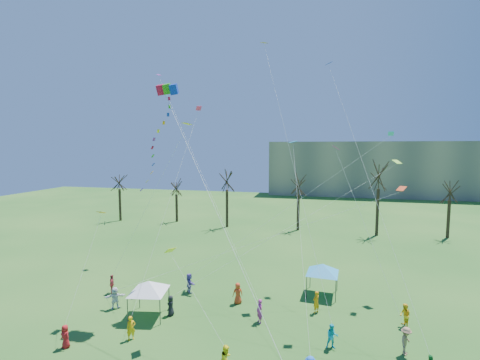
% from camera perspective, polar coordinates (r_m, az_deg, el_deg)
% --- Properties ---
extents(distant_building, '(60.00, 14.00, 15.00)m').
position_cam_1_polar(distant_building, '(101.52, 22.55, 1.81)').
color(distant_building, gray).
rests_on(distant_building, ground).
extents(bare_tree_row, '(68.00, 7.59, 11.18)m').
position_cam_1_polar(bare_tree_row, '(54.03, 10.71, -1.46)').
color(bare_tree_row, black).
rests_on(bare_tree_row, ground).
extents(big_box_kite, '(6.77, 6.51, 22.15)m').
position_cam_1_polar(big_box_kite, '(27.28, -13.55, 5.68)').
color(big_box_kite, red).
rests_on(big_box_kite, ground).
extents(canopy_tent_white, '(3.78, 3.78, 2.87)m').
position_cam_1_polar(canopy_tent_white, '(28.43, -15.31, -17.10)').
color(canopy_tent_white, '#3F3F44').
rests_on(canopy_tent_white, ground).
extents(canopy_tent_blue, '(3.80, 3.80, 2.86)m').
position_cam_1_polar(canopy_tent_blue, '(32.03, 13.92, -14.46)').
color(canopy_tent_blue, '#3F3F44').
rests_on(canopy_tent_blue, ground).
extents(festival_crowd, '(25.48, 11.29, 1.82)m').
position_cam_1_polar(festival_crowd, '(26.66, 0.08, -22.21)').
color(festival_crowd, '#AF151A').
rests_on(festival_crowd, ground).
extents(small_kites_aloft, '(27.24, 20.05, 32.75)m').
position_cam_1_polar(small_kites_aloft, '(29.64, 3.89, 5.77)').
color(small_kites_aloft, '#FA9D0D').
rests_on(small_kites_aloft, ground).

